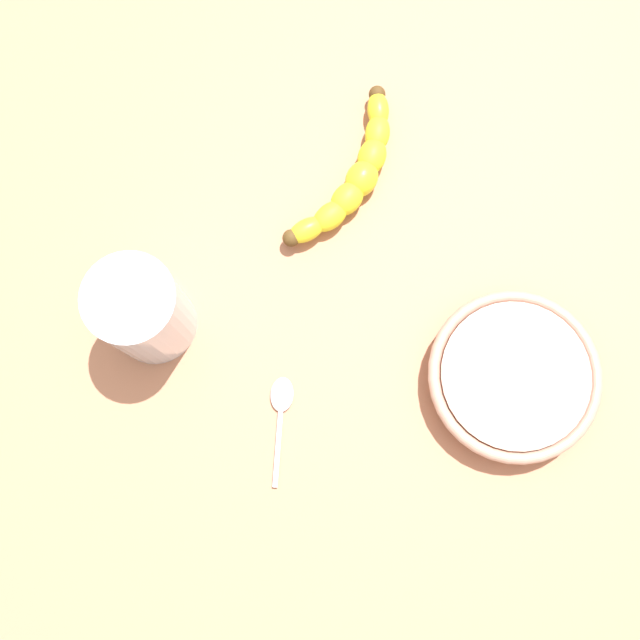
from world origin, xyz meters
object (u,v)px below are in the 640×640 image
object	(u,v)px
banana	(354,175)
teaspoon	(281,401)
smoothie_glass	(143,312)
ceramic_bowl	(513,377)

from	to	relation	value
banana	teaspoon	bearing A→B (deg)	-168.00
teaspoon	smoothie_glass	bearing A→B (deg)	62.02
teaspoon	banana	bearing A→B (deg)	-13.71
banana	smoothie_glass	world-z (taller)	smoothie_glass
smoothie_glass	ceramic_bowl	world-z (taller)	smoothie_glass
smoothie_glass	teaspoon	bearing A→B (deg)	156.69
banana	ceramic_bowl	size ratio (longest dim) A/B	1.13
smoothie_glass	ceramic_bowl	bearing A→B (deg)	179.22
banana	ceramic_bowl	bearing A→B (deg)	-114.73
ceramic_bowl	teaspoon	bearing A→B (deg)	13.99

